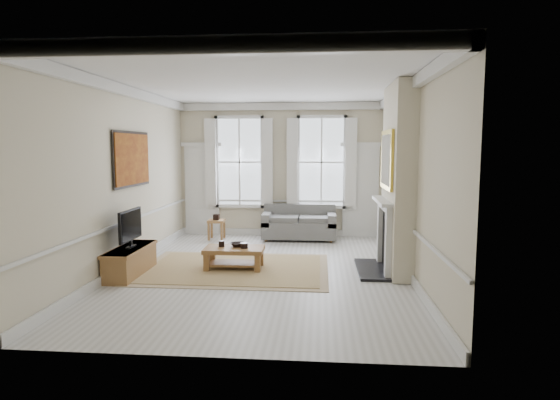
# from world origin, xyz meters

# --- Properties ---
(floor) EXTENTS (7.20, 7.20, 0.00)m
(floor) POSITION_xyz_m (0.00, 0.00, 0.00)
(floor) COLOR #B7B5AD
(floor) RESTS_ON ground
(ceiling) EXTENTS (7.20, 7.20, 0.00)m
(ceiling) POSITION_xyz_m (0.00, 0.00, 3.40)
(ceiling) COLOR white
(ceiling) RESTS_ON back_wall
(back_wall) EXTENTS (5.20, 0.00, 5.20)m
(back_wall) POSITION_xyz_m (0.00, 3.60, 1.70)
(back_wall) COLOR beige
(back_wall) RESTS_ON floor
(left_wall) EXTENTS (0.00, 7.20, 7.20)m
(left_wall) POSITION_xyz_m (-2.60, 0.00, 1.70)
(left_wall) COLOR beige
(left_wall) RESTS_ON floor
(right_wall) EXTENTS (0.00, 7.20, 7.20)m
(right_wall) POSITION_xyz_m (2.60, 0.00, 1.70)
(right_wall) COLOR beige
(right_wall) RESTS_ON floor
(window_left) EXTENTS (1.26, 0.20, 2.20)m
(window_left) POSITION_xyz_m (-1.05, 3.55, 1.90)
(window_left) COLOR #B2BCC6
(window_left) RESTS_ON back_wall
(window_right) EXTENTS (1.26, 0.20, 2.20)m
(window_right) POSITION_xyz_m (1.05, 3.55, 1.90)
(window_right) COLOR #B2BCC6
(window_right) RESTS_ON back_wall
(door_left) EXTENTS (0.90, 0.08, 2.30)m
(door_left) POSITION_xyz_m (-2.05, 3.56, 1.15)
(door_left) COLOR silver
(door_left) RESTS_ON floor
(door_right) EXTENTS (0.90, 0.08, 2.30)m
(door_right) POSITION_xyz_m (2.05, 3.56, 1.15)
(door_right) COLOR silver
(door_right) RESTS_ON floor
(painting) EXTENTS (0.05, 1.66, 1.06)m
(painting) POSITION_xyz_m (-2.56, 0.30, 2.05)
(painting) COLOR #A4631C
(painting) RESTS_ON left_wall
(chimney_breast) EXTENTS (0.35, 1.70, 3.38)m
(chimney_breast) POSITION_xyz_m (2.43, 0.20, 1.70)
(chimney_breast) COLOR beige
(chimney_breast) RESTS_ON floor
(hearth) EXTENTS (0.55, 1.50, 0.05)m
(hearth) POSITION_xyz_m (2.00, 0.20, 0.03)
(hearth) COLOR black
(hearth) RESTS_ON floor
(fireplace) EXTENTS (0.21, 1.45, 1.33)m
(fireplace) POSITION_xyz_m (2.20, 0.20, 0.73)
(fireplace) COLOR silver
(fireplace) RESTS_ON floor
(mirror) EXTENTS (0.06, 1.26, 1.06)m
(mirror) POSITION_xyz_m (2.21, 0.20, 2.05)
(mirror) COLOR gold
(mirror) RESTS_ON chimney_breast
(sofa) EXTENTS (1.80, 0.88, 0.85)m
(sofa) POSITION_xyz_m (0.51, 3.11, 0.36)
(sofa) COLOR #575754
(sofa) RESTS_ON floor
(side_table) EXTENTS (0.41, 0.41, 0.49)m
(side_table) POSITION_xyz_m (-1.53, 2.89, 0.38)
(side_table) COLOR brown
(side_table) RESTS_ON floor
(rug) EXTENTS (3.50, 2.60, 0.02)m
(rug) POSITION_xyz_m (-0.57, 0.10, 0.01)
(rug) COLOR #9A824F
(rug) RESTS_ON floor
(coffee_table) EXTENTS (1.12, 0.67, 0.41)m
(coffee_table) POSITION_xyz_m (-0.57, 0.10, 0.33)
(coffee_table) COLOR brown
(coffee_table) RESTS_ON rug
(ceramic_pot_a) EXTENTS (0.11, 0.11, 0.11)m
(ceramic_pot_a) POSITION_xyz_m (-0.82, 0.15, 0.47)
(ceramic_pot_a) COLOR black
(ceramic_pot_a) RESTS_ON coffee_table
(ceramic_pot_b) EXTENTS (0.14, 0.14, 0.10)m
(ceramic_pot_b) POSITION_xyz_m (-0.37, 0.05, 0.46)
(ceramic_pot_b) COLOR black
(ceramic_pot_b) RESTS_ON coffee_table
(bowl) EXTENTS (0.36, 0.36, 0.07)m
(bowl) POSITION_xyz_m (-0.52, 0.20, 0.45)
(bowl) COLOR black
(bowl) RESTS_ON coffee_table
(tv_stand) EXTENTS (0.45, 1.41, 0.50)m
(tv_stand) POSITION_xyz_m (-2.34, -0.47, 0.25)
(tv_stand) COLOR brown
(tv_stand) RESTS_ON floor
(tv) EXTENTS (0.08, 0.90, 0.68)m
(tv) POSITION_xyz_m (-2.32, -0.47, 0.90)
(tv) COLOR black
(tv) RESTS_ON tv_stand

